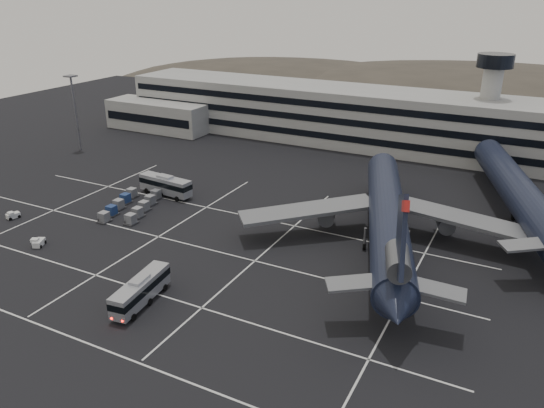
{
  "coord_description": "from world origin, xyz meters",
  "views": [
    {
      "loc": [
        46.14,
        -56.78,
        37.87
      ],
      "look_at": [
        9.64,
        14.19,
        5.0
      ],
      "focal_mm": 35.0,
      "sensor_mm": 36.0,
      "label": 1
    }
  ],
  "objects_px": {
    "trijet_main": "(387,216)",
    "bus_near": "(141,289)",
    "bus_far": "(166,184)",
    "uld_cluster": "(131,205)",
    "tug_a": "(13,215)"
  },
  "relations": [
    {
      "from": "trijet_main",
      "to": "bus_near",
      "type": "distance_m",
      "value": 38.13
    },
    {
      "from": "bus_far",
      "to": "uld_cluster",
      "type": "height_order",
      "value": "bus_far"
    },
    {
      "from": "trijet_main",
      "to": "bus_near",
      "type": "height_order",
      "value": "trijet_main"
    },
    {
      "from": "bus_near",
      "to": "tug_a",
      "type": "height_order",
      "value": "bus_near"
    },
    {
      "from": "uld_cluster",
      "to": "bus_near",
      "type": "bearing_deg",
      "value": -46.71
    },
    {
      "from": "uld_cluster",
      "to": "tug_a",
      "type": "bearing_deg",
      "value": -141.67
    },
    {
      "from": "bus_far",
      "to": "tug_a",
      "type": "bearing_deg",
      "value": 147.09
    },
    {
      "from": "tug_a",
      "to": "uld_cluster",
      "type": "relative_size",
      "value": 0.16
    },
    {
      "from": "trijet_main",
      "to": "tug_a",
      "type": "distance_m",
      "value": 64.44
    },
    {
      "from": "bus_near",
      "to": "trijet_main",
      "type": "bearing_deg",
      "value": 45.13
    },
    {
      "from": "uld_cluster",
      "to": "trijet_main",
      "type": "bearing_deg",
      "value": 8.24
    },
    {
      "from": "trijet_main",
      "to": "bus_far",
      "type": "relative_size",
      "value": 4.81
    },
    {
      "from": "trijet_main",
      "to": "uld_cluster",
      "type": "distance_m",
      "value": 46.08
    },
    {
      "from": "tug_a",
      "to": "bus_near",
      "type": "bearing_deg",
      "value": -0.73
    },
    {
      "from": "trijet_main",
      "to": "uld_cluster",
      "type": "height_order",
      "value": "trijet_main"
    }
  ]
}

